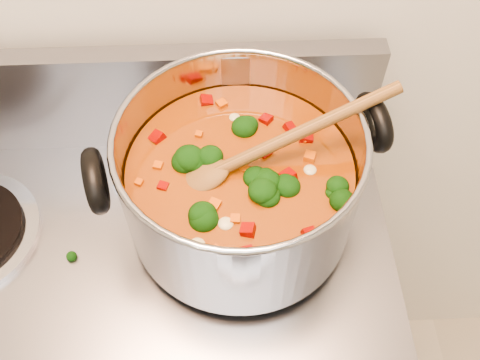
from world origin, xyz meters
The scene contains 3 objects.
stockpot centered at (0.17, 1.31, 1.01)m, with size 0.34×0.28×0.17m.
wooden_spoon centered at (0.18, 1.32, 1.05)m, with size 0.26×0.10×0.10m.
cooktop_crumbs centered at (0.14, 1.37, 0.92)m, with size 0.32×0.21×0.01m.
Camera 1 is at (0.16, 0.95, 1.53)m, focal length 40.00 mm.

